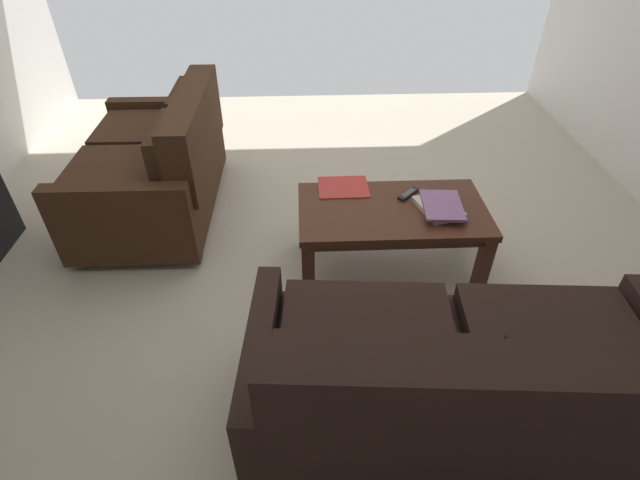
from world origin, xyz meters
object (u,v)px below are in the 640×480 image
Objects in this scene: sofa_main at (464,388)px; book_stack at (440,206)px; coffee_table at (392,218)px; loose_magazine at (343,187)px; tv_remote at (408,194)px; loveseat_near at (158,166)px.

book_stack is (-0.16, -1.10, 0.11)m from sofa_main.
coffee_table is 3.58× the size of loose_magazine.
sofa_main is 1.14m from coffee_table.
book_stack is (-0.26, 0.03, 0.09)m from coffee_table.
loose_magazine is (0.37, -0.10, -0.01)m from tv_remote.
book_stack reaches higher than tv_remote.
tv_remote is at bearing -105.68° from loose_magazine.
loveseat_near is 1.71m from tv_remote.
coffee_table is 0.19m from tv_remote.
sofa_main is 2.43m from loveseat_near.
book_stack reaches higher than coffee_table.
book_stack is at bearing 172.83° from coffee_table.
loose_magazine is (0.26, -0.23, 0.07)m from coffee_table.
book_stack is 2.29× the size of tv_remote.
coffee_table is (0.10, -1.13, 0.01)m from sofa_main.
sofa_main reaches higher than coffee_table.
book_stack is at bearing -116.77° from loose_magazine.
loveseat_near is 4.53× the size of loose_magazine.
sofa_main is 1.26m from tv_remote.
tv_remote is 0.39m from loose_magazine.
loveseat_near is 9.30× the size of tv_remote.
tv_remote is 0.49× the size of loose_magazine.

